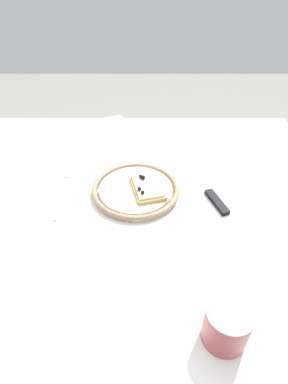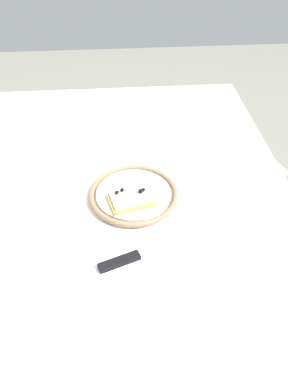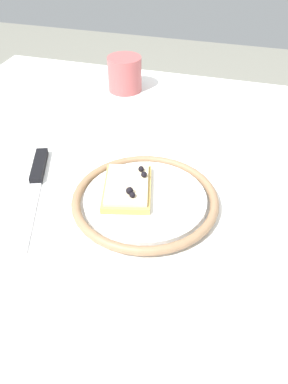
# 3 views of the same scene
# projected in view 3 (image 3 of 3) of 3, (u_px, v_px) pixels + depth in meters

# --- Properties ---
(dining_table) EXTENTS (1.11, 0.90, 0.78)m
(dining_table) POSITION_uv_depth(u_px,v_px,m) (176.00, 233.00, 0.69)
(dining_table) COLOR white
(dining_table) RESTS_ON ground_plane
(plate) EXTENTS (0.22, 0.22, 0.02)m
(plate) POSITION_uv_depth(u_px,v_px,m) (145.00, 200.00, 0.60)
(plate) COLOR white
(plate) RESTS_ON dining_table
(pizza_slice_near) EXTENTS (0.09, 0.12, 0.03)m
(pizza_slice_near) POSITION_uv_depth(u_px,v_px,m) (127.00, 187.00, 0.60)
(pizza_slice_near) COLOR tan
(pizza_slice_near) RESTS_ON plate
(knife) EXTENTS (0.10, 0.23, 0.01)m
(knife) POSITION_uv_depth(u_px,v_px,m) (37.00, 178.00, 0.65)
(knife) COLOR silver
(knife) RESTS_ON dining_table
(fork) EXTENTS (0.02, 0.20, 0.00)m
(fork) POSITION_uv_depth(u_px,v_px,m) (269.00, 227.00, 0.56)
(fork) COLOR #BABABA
(fork) RESTS_ON dining_table
(cup) EXTENTS (0.08, 0.08, 0.08)m
(cup) POSITION_uv_depth(u_px,v_px,m) (125.00, 74.00, 0.89)
(cup) COLOR #A54C4C
(cup) RESTS_ON dining_table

